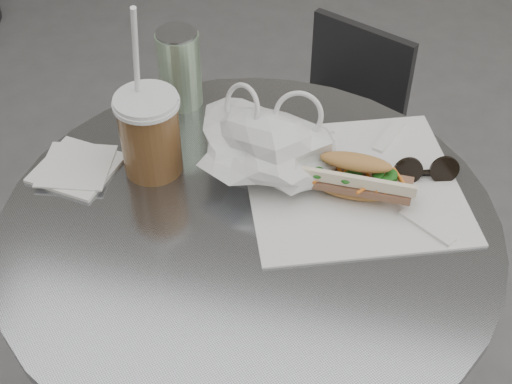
% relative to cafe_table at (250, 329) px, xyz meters
% --- Properties ---
extents(cafe_table, '(0.76, 0.76, 0.74)m').
position_rel_cafe_table_xyz_m(cafe_table, '(0.00, 0.00, 0.00)').
color(cafe_table, slate).
rests_on(cafe_table, ground).
extents(chair_far, '(0.37, 0.39, 0.65)m').
position_rel_cafe_table_xyz_m(chair_far, '(0.05, 0.65, -0.17)').
color(chair_far, '#2C2D2F').
rests_on(chair_far, ground).
extents(sandwich_paper, '(0.42, 0.41, 0.00)m').
position_rel_cafe_table_xyz_m(sandwich_paper, '(0.14, 0.11, 0.28)').
color(sandwich_paper, white).
rests_on(sandwich_paper, cafe_table).
extents(banh_mi, '(0.22, 0.09, 0.07)m').
position_rel_cafe_table_xyz_m(banh_mi, '(0.14, 0.09, 0.31)').
color(banh_mi, tan).
rests_on(banh_mi, sandwich_paper).
extents(iced_coffee, '(0.10, 0.10, 0.30)m').
position_rel_cafe_table_xyz_m(iced_coffee, '(-0.18, 0.08, 0.35)').
color(iced_coffee, brown).
rests_on(iced_coffee, cafe_table).
extents(sunglasses, '(0.11, 0.05, 0.05)m').
position_rel_cafe_table_xyz_m(sunglasses, '(0.25, 0.15, 0.29)').
color(sunglasses, black).
rests_on(sunglasses, cafe_table).
extents(plastic_bag, '(0.26, 0.22, 0.11)m').
position_rel_cafe_table_xyz_m(plastic_bag, '(0.00, 0.11, 0.33)').
color(plastic_bag, silver).
rests_on(plastic_bag, cafe_table).
extents(napkin_stack, '(0.14, 0.14, 0.01)m').
position_rel_cafe_table_xyz_m(napkin_stack, '(-0.30, 0.05, 0.28)').
color(napkin_stack, white).
rests_on(napkin_stack, cafe_table).
extents(drink_can, '(0.08, 0.08, 0.14)m').
position_rel_cafe_table_xyz_m(drink_can, '(-0.19, 0.27, 0.35)').
color(drink_can, '#5B8C52').
rests_on(drink_can, cafe_table).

